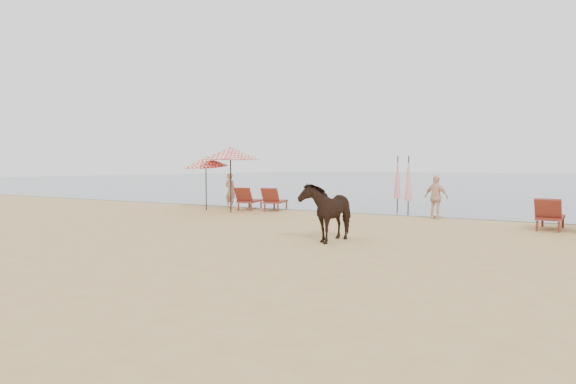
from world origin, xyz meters
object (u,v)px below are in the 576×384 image
Objects in this scene: umbrella_closed_left at (408,179)px; umbrella_closed_right at (398,177)px; umbrella_open_left_b at (206,162)px; cow at (328,211)px; umbrella_open_left_a at (231,154)px; lounger_cluster_right at (573,216)px; lounger_cluster_left at (261,200)px; beachgoer_left at (230,191)px; beachgoer_right_b at (436,197)px.

umbrella_closed_left is 1.32m from umbrella_closed_right.
umbrella_open_left_b is 9.94m from cow.
umbrella_open_left_a is 1.60m from umbrella_open_left_b.
lounger_cluster_right is at bearing -24.41° from umbrella_closed_left.
lounger_cluster_left is 11.78m from lounger_cluster_right.
umbrella_open_left_b is at bearing 82.29° from beachgoer_left.
lounger_cluster_right is (11.71, -1.22, -0.01)m from lounger_cluster_left.
beachgoer_left reaches higher than lounger_cluster_right.
umbrella_closed_left is 1.48× the size of beachgoer_right_b.
beachgoer_left is at bearing 95.77° from umbrella_open_left_b.
cow reaches higher than lounger_cluster_right.
lounger_cluster_left is 0.94× the size of umbrella_open_left_b.
umbrella_closed_right is 8.77m from cow.
umbrella_open_left_b is at bearing -154.77° from umbrella_closed_right.
umbrella_closed_right is at bearing 44.33° from umbrella_open_left_b.
lounger_cluster_left is at bearing 73.09° from umbrella_open_left_a.
umbrella_open_left_b reaches higher than cow.
umbrella_open_left_a is at bearing 145.80° from cow.
cow is (-5.48, -5.08, 0.29)m from lounger_cluster_right.
umbrella_closed_right reaches higher than lounger_cluster_left.
umbrella_open_left_a reaches higher than beachgoer_right_b.
umbrella_closed_left is (-5.60, 2.54, 0.98)m from lounger_cluster_right.
umbrella_open_left_b is 1.37× the size of cow.
umbrella_closed_left is at bearing 35.64° from umbrella_open_left_b.
umbrella_open_left_a reaches higher than umbrella_closed_left.
beachgoer_right_b is (2.09, -2.02, -0.67)m from umbrella_closed_right.
beachgoer_left is at bearing 158.88° from lounger_cluster_left.
cow reaches higher than lounger_cluster_left.
cow is 1.11× the size of beachgoer_left.
beachgoer_left is at bearing 133.82° from umbrella_open_left_a.
umbrella_open_left_b is at bearing 149.81° from cow.
umbrella_closed_left is 8.04m from beachgoer_left.
cow is (0.90, -8.69, -0.70)m from umbrella_closed_right.
lounger_cluster_right is at bearing 7.05° from umbrella_open_left_a.
umbrella_closed_left is at bearing 92.44° from cow.
umbrella_closed_right is (-0.78, 1.07, 0.02)m from umbrella_closed_left.
umbrella_closed_left is at bearing 159.19° from lounger_cluster_right.
umbrella_closed_right is at bearing 9.26° from lounger_cluster_left.
umbrella_closed_right is 7.51m from beachgoer_left.
umbrella_open_left_a is 8.38m from beachgoer_right_b.
lounger_cluster_right is at bearing -29.54° from umbrella_closed_right.
umbrella_open_left_b is at bearing 26.44° from beachgoer_right_b.
umbrella_open_left_a is 1.69× the size of beachgoer_left.
beachgoer_right_b is (1.31, -0.95, -0.65)m from umbrella_closed_left.
lounger_cluster_right is 0.83× the size of umbrella_closed_right.
beachgoer_right_b is (-4.29, 1.59, 0.33)m from lounger_cluster_right.
umbrella_open_left_a is at bearing -128.03° from lounger_cluster_left.
umbrella_open_left_a reaches higher than cow.
umbrella_closed_left is (6.71, 2.71, -1.02)m from umbrella_open_left_a.
umbrella_closed_right is at bearing 38.77° from umbrella_open_left_a.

